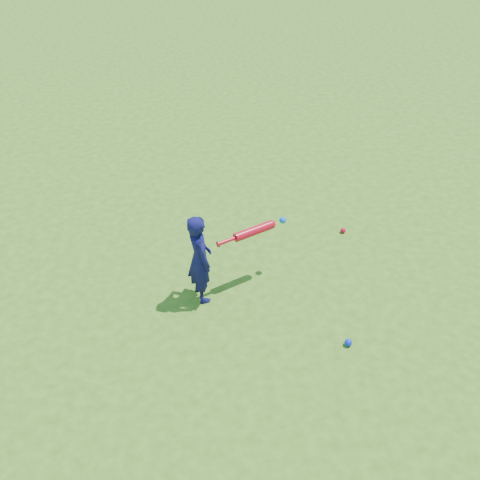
{
  "coord_description": "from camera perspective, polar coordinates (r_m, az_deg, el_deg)",
  "views": [
    {
      "loc": [
        0.7,
        -4.51,
        4.18
      ],
      "look_at": [
        1.0,
        0.05,
        0.59
      ],
      "focal_mm": 40.0,
      "sensor_mm": 36.0,
      "label": 1
    }
  ],
  "objects": [
    {
      "name": "bat_swing",
      "position": [
        5.8,
        1.78,
        1.08
      ],
      "size": [
        0.79,
        0.45,
        0.1
      ],
      "rotation": [
        0.0,
        0.0,
        0.48
      ],
      "color": "red",
      "rests_on": "ground"
    },
    {
      "name": "child",
      "position": [
        5.66,
        -4.33,
        -1.99
      ],
      "size": [
        0.37,
        0.46,
        1.08
      ],
      "primitive_type": "imported",
      "rotation": [
        0.0,
        0.0,
        1.91
      ],
      "color": "#100F48",
      "rests_on": "ground"
    },
    {
      "name": "ground",
      "position": [
        6.19,
        -9.31,
        -4.98
      ],
      "size": [
        80.0,
        80.0,
        0.0
      ],
      "primitive_type": "plane",
      "color": "#396A19",
      "rests_on": "ground"
    },
    {
      "name": "ground_ball_red",
      "position": [
        7.0,
        10.94,
        1.01
      ],
      "size": [
        0.07,
        0.07,
        0.07
      ],
      "primitive_type": "sphere",
      "color": "red",
      "rests_on": "ground"
    },
    {
      "name": "ground_ball_blue",
      "position": [
        5.6,
        11.47,
        -10.68
      ],
      "size": [
        0.08,
        0.08,
        0.08
      ],
      "primitive_type": "sphere",
      "color": "#0C26DB",
      "rests_on": "ground"
    }
  ]
}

